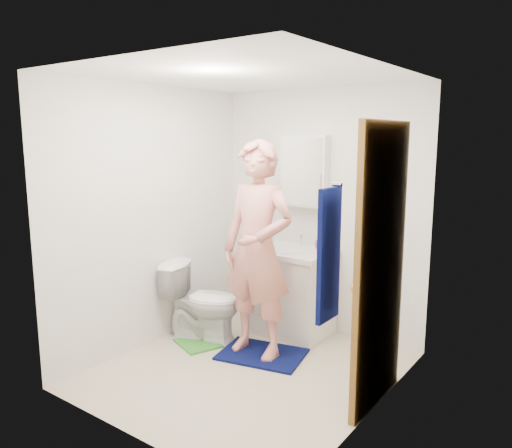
{
  "coord_description": "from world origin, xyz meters",
  "views": [
    {
      "loc": [
        2.36,
        -3.14,
        1.94
      ],
      "look_at": [
        -0.1,
        0.25,
        1.2
      ],
      "focal_mm": 35.0,
      "sensor_mm": 36.0,
      "label": 1
    }
  ],
  "objects": [
    {
      "name": "door",
      "position": [
        1.07,
        0.15,
        1.02
      ],
      "size": [
        0.05,
        0.8,
        2.05
      ],
      "primitive_type": "cube",
      "color": "olive",
      "rests_on": "ground"
    },
    {
      "name": "towel_hook",
      "position": [
        1.07,
        -0.57,
        1.67
      ],
      "size": [
        0.06,
        0.02,
        0.02
      ],
      "primitive_type": "cylinder",
      "rotation": [
        0.0,
        1.57,
        0.0
      ],
      "color": "silver",
      "rests_on": "wall_right"
    },
    {
      "name": "mirror_panel",
      "position": [
        -0.15,
        1.08,
        1.6
      ],
      "size": [
        0.46,
        0.01,
        0.66
      ],
      "primitive_type": "cube",
      "color": "white",
      "rests_on": "wall_back"
    },
    {
      "name": "floor",
      "position": [
        0.0,
        0.0,
        -0.01
      ],
      "size": [
        2.2,
        2.4,
        0.02
      ],
      "primitive_type": "cube",
      "color": "beige",
      "rests_on": "ground"
    },
    {
      "name": "towel",
      "position": [
        1.03,
        -0.57,
        1.25
      ],
      "size": [
        0.03,
        0.24,
        0.8
      ],
      "primitive_type": "cube",
      "color": "#070E46",
      "rests_on": "wall_right"
    },
    {
      "name": "bath_mat",
      "position": [
        -0.06,
        0.3,
        0.01
      ],
      "size": [
        0.83,
        0.67,
        0.02
      ],
      "primitive_type": "cube",
      "rotation": [
        0.0,
        0.0,
        0.22
      ],
      "color": "#070E46",
      "rests_on": "floor"
    },
    {
      "name": "vanity_cabinet",
      "position": [
        -0.15,
        0.91,
        0.4
      ],
      "size": [
        0.75,
        0.55,
        0.8
      ],
      "primitive_type": "cube",
      "color": "white",
      "rests_on": "floor"
    },
    {
      "name": "medicine_cabinet",
      "position": [
        -0.15,
        1.14,
        1.6
      ],
      "size": [
        0.5,
        0.12,
        0.7
      ],
      "primitive_type": "cube",
      "color": "white",
      "rests_on": "wall_back"
    },
    {
      "name": "sink_basin",
      "position": [
        -0.15,
        0.91,
        0.84
      ],
      "size": [
        0.4,
        0.4,
        0.03
      ],
      "primitive_type": "cylinder",
      "color": "white",
      "rests_on": "countertop"
    },
    {
      "name": "countertop",
      "position": [
        -0.15,
        0.91,
        0.83
      ],
      "size": [
        0.79,
        0.59,
        0.05
      ],
      "primitive_type": "cube",
      "color": "white",
      "rests_on": "vanity_cabinet"
    },
    {
      "name": "wall_right",
      "position": [
        1.11,
        0.0,
        1.2
      ],
      "size": [
        0.02,
        2.4,
        2.4
      ],
      "primitive_type": "cube",
      "color": "silver",
      "rests_on": "ground"
    },
    {
      "name": "wall_left",
      "position": [
        -1.11,
        0.0,
        1.2
      ],
      "size": [
        0.02,
        2.4,
        2.4
      ],
      "primitive_type": "cube",
      "color": "silver",
      "rests_on": "ground"
    },
    {
      "name": "door_knob",
      "position": [
        1.03,
        -0.17,
        0.95
      ],
      "size": [
        0.07,
        0.07,
        0.07
      ],
      "primitive_type": "sphere",
      "color": "gold",
      "rests_on": "door"
    },
    {
      "name": "man",
      "position": [
        -0.11,
        0.29,
        0.97
      ],
      "size": [
        0.7,
        0.46,
        1.9
      ],
      "primitive_type": "imported",
      "rotation": [
        0.0,
        0.0,
        0.01
      ],
      "color": "#E18B7F",
      "rests_on": "bath_mat"
    },
    {
      "name": "toothbrush_cup",
      "position": [
        0.11,
        1.05,
        0.9
      ],
      "size": [
        0.16,
        0.16,
        0.1
      ],
      "primitive_type": "imported",
      "rotation": [
        0.0,
        0.0,
        -0.35
      ],
      "color": "#7F3D86",
      "rests_on": "countertop"
    },
    {
      "name": "ceiling",
      "position": [
        0.0,
        0.0,
        2.41
      ],
      "size": [
        2.2,
        2.4,
        0.02
      ],
      "primitive_type": "cube",
      "color": "white",
      "rests_on": "ground"
    },
    {
      "name": "wall_front",
      "position": [
        0.0,
        -1.21,
        1.2
      ],
      "size": [
        2.2,
        0.02,
        2.4
      ],
      "primitive_type": "cube",
      "color": "silver",
      "rests_on": "ground"
    },
    {
      "name": "wall_back",
      "position": [
        0.0,
        1.21,
        1.2
      ],
      "size": [
        2.2,
        0.02,
        2.4
      ],
      "primitive_type": "cube",
      "color": "silver",
      "rests_on": "ground"
    },
    {
      "name": "faucet",
      "position": [
        -0.15,
        1.09,
        0.91
      ],
      "size": [
        0.03,
        0.03,
        0.12
      ],
      "primitive_type": "cylinder",
      "color": "silver",
      "rests_on": "countertop"
    },
    {
      "name": "soap_dispenser",
      "position": [
        -0.45,
        0.84,
        0.95
      ],
      "size": [
        0.12,
        0.12,
        0.2
      ],
      "primitive_type": "imported",
      "rotation": [
        0.0,
        0.0,
        0.33
      ],
      "color": "#AD515E",
      "rests_on": "countertop"
    },
    {
      "name": "toilet",
      "position": [
        -0.75,
        0.27,
        0.38
      ],
      "size": [
        0.83,
        0.63,
        0.75
      ],
      "primitive_type": "imported",
      "rotation": [
        0.0,
        0.0,
        1.88
      ],
      "color": "white",
      "rests_on": "floor"
    },
    {
      "name": "green_rug",
      "position": [
        -0.7,
        0.14,
        0.01
      ],
      "size": [
        0.5,
        0.46,
        0.02
      ],
      "primitive_type": "cube",
      "rotation": [
        0.0,
        0.0,
        -0.38
      ],
      "color": "green",
      "rests_on": "floor"
    }
  ]
}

